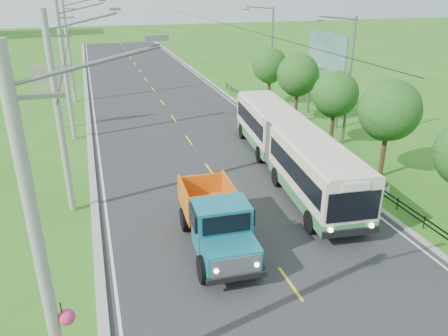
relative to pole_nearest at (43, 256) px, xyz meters
name	(u,v)px	position (x,y,z in m)	size (l,w,h in m)	color
ground	(290,284)	(8.24, 3.00, -4.94)	(240.00, 240.00, 0.00)	#2E6A19
road	(183,132)	(8.24, 23.00, -4.93)	(14.00, 120.00, 0.02)	#28282B
curb_left	(90,140)	(1.04, 23.00, -4.86)	(0.40, 120.00, 0.15)	#9E9E99
curb_right	(266,124)	(15.39, 23.00, -4.89)	(0.30, 120.00, 0.10)	#9E9E99
edge_line_left	(97,140)	(1.59, 23.00, -4.91)	(0.12, 120.00, 0.00)	silver
edge_line_right	(261,125)	(14.89, 23.00, -4.91)	(0.12, 120.00, 0.00)	silver
centre_dash	(290,284)	(8.24, 3.00, -4.91)	(0.12, 2.20, 0.00)	yellow
railing_right	(309,143)	(16.24, 17.00, -4.64)	(0.04, 40.00, 0.60)	black
pole_nearest	(43,256)	(0.00, 0.00, 0.00)	(3.51, 0.44, 10.00)	gray
pole_near	(60,116)	(-0.02, 12.00, 0.16)	(3.51, 0.32, 10.00)	gray
pole_mid	(66,72)	(-0.02, 24.00, 0.16)	(3.51, 0.32, 10.00)	gray
pole_far	(69,50)	(-0.02, 36.00, 0.16)	(3.51, 0.32, 10.00)	gray
tree_third	(388,113)	(18.10, 11.14, -0.95)	(3.60, 3.62, 6.00)	#382314
tree_fourth	(335,96)	(18.10, 17.14, -1.35)	(3.24, 3.31, 5.40)	#382314
tree_fifth	(298,77)	(18.10, 23.14, -1.08)	(3.48, 3.52, 5.80)	#382314
tree_back	(270,67)	(18.10, 29.14, -1.28)	(3.30, 3.36, 5.50)	#382314
streetlight_mid	(348,78)	(18.88, 17.00, -0.03)	(3.02, 0.20, 9.07)	slate
streetlight_far	(270,51)	(18.88, 31.00, -0.03)	(3.02, 0.20, 9.07)	slate
planter_near	(384,188)	(16.84, 9.00, -4.65)	(0.64, 0.64, 0.67)	silver
planter_mid	(316,142)	(16.84, 17.00, -4.65)	(0.64, 0.64, 0.67)	silver
planter_far	(273,114)	(16.84, 25.00, -4.65)	(0.64, 0.64, 0.67)	silver
billboard_left	(52,82)	(-1.26, 27.00, -1.07)	(3.00, 0.20, 5.20)	slate
billboard_right	(326,57)	(20.54, 23.00, 0.41)	(0.24, 6.00, 7.30)	slate
bus	(290,144)	(12.77, 13.05, -2.98)	(4.44, 17.08, 3.26)	#348245
dump_truck	(216,218)	(6.17, 6.35, -3.42)	(2.75, 6.50, 2.69)	#157081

